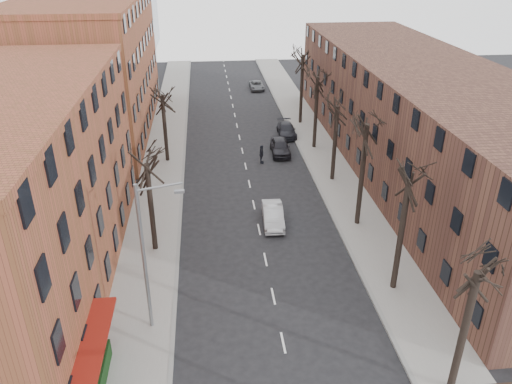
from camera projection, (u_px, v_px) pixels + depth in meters
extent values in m
cube|color=gray|center=(164.00, 157.00, 50.36)|extent=(4.00, 90.00, 0.15)
cube|color=gray|center=(320.00, 151.00, 51.85)|extent=(4.00, 90.00, 0.15)
cube|color=brown|center=(90.00, 70.00, 54.50)|extent=(12.00, 28.00, 14.00)
cube|color=#533326|center=(420.00, 118.00, 45.93)|extent=(12.00, 50.00, 10.00)
cylinder|color=slate|center=(144.00, 261.00, 26.24)|extent=(0.20, 0.20, 9.00)
cylinder|color=slate|center=(158.00, 187.00, 24.41)|extent=(2.39, 0.12, 0.46)
cube|color=slate|center=(179.00, 191.00, 24.64)|extent=(0.50, 0.22, 0.14)
imported|color=#A6A8AC|center=(273.00, 215.00, 38.32)|extent=(1.73, 4.41, 1.43)
imported|color=black|center=(280.00, 147.00, 50.95)|extent=(2.00, 4.64, 1.56)
imported|color=black|center=(287.00, 130.00, 55.80)|extent=(1.94, 4.65, 1.34)
imported|color=#54565B|center=(257.00, 85.00, 73.29)|extent=(2.01, 4.26, 1.18)
imported|color=black|center=(261.00, 154.00, 48.72)|extent=(0.58, 1.14, 1.86)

